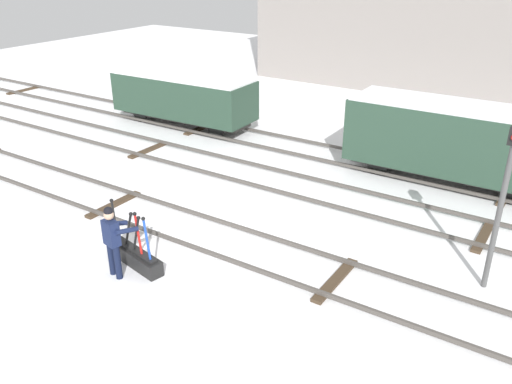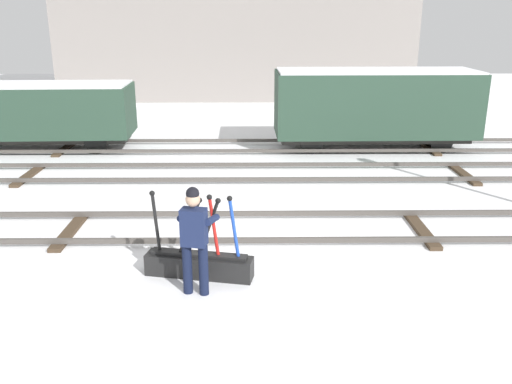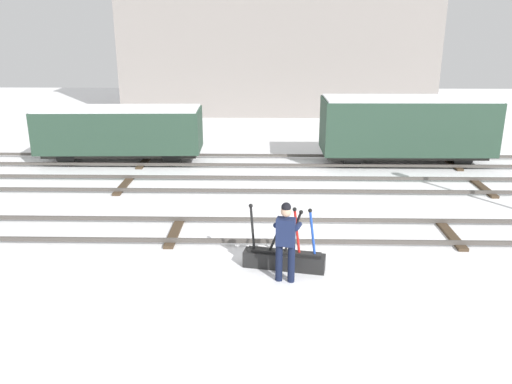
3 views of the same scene
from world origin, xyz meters
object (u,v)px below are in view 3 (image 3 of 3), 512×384
at_px(rail_worker, 286,237).
at_px(freight_car_near_switch, 120,131).
at_px(switch_lever_frame, 284,258).
at_px(freight_car_back_track, 407,127).

relative_size(rail_worker, freight_car_near_switch, 0.29).
distance_m(switch_lever_frame, freight_car_near_switch, 10.75).
bearing_deg(freight_car_near_switch, rail_worker, -59.79).
height_order(rail_worker, freight_car_near_switch, freight_car_near_switch).
bearing_deg(freight_car_back_track, freight_car_near_switch, 179.26).
bearing_deg(switch_lever_frame, freight_car_back_track, 73.12).
bearing_deg(switch_lever_frame, freight_car_near_switch, 135.17).
xyz_separation_m(switch_lever_frame, freight_car_near_switch, (-5.95, 8.91, 0.98)).
height_order(switch_lever_frame, freight_car_back_track, freight_car_back_track).
distance_m(freight_car_back_track, freight_car_near_switch, 10.75).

